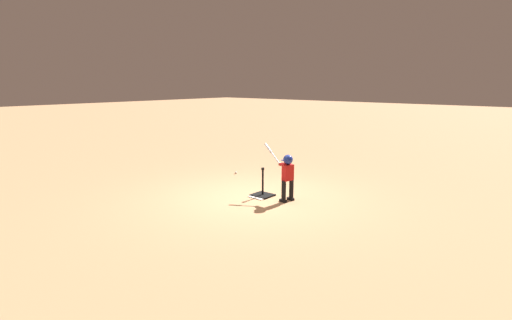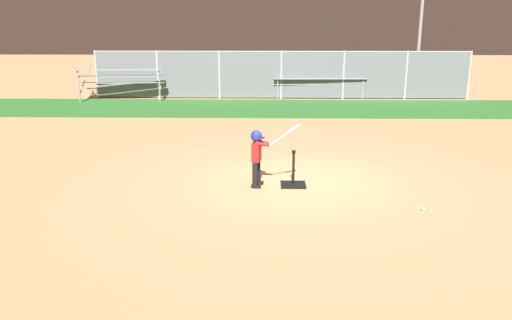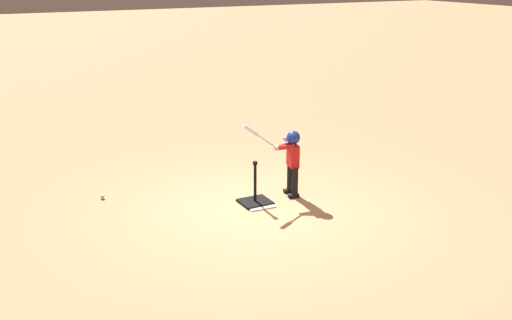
{
  "view_description": "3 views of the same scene",
  "coord_description": "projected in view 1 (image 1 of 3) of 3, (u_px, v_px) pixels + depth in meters",
  "views": [
    {
      "loc": [
        -6.09,
        7.12,
        2.78
      ],
      "look_at": [
        -0.06,
        0.01,
        0.94
      ],
      "focal_mm": 28.0,
      "sensor_mm": 36.0,
      "label": 1
    },
    {
      "loc": [
        -0.59,
        -9.64,
        3.06
      ],
      "look_at": [
        -0.8,
        -0.51,
        0.59
      ],
      "focal_mm": 35.0,
      "sensor_mm": 36.0,
      "label": 2
    },
    {
      "loc": [
        4.12,
        7.78,
        3.68
      ],
      "look_at": [
        -0.11,
        -0.28,
        0.72
      ],
      "focal_mm": 42.0,
      "sensor_mm": 36.0,
      "label": 3
    }
  ],
  "objects": [
    {
      "name": "batter_child",
      "position": [
        287.0,
        171.0,
        9.33
      ],
      "size": [
        0.96,
        0.39,
        1.29
      ],
      "color": "black",
      "rests_on": "ground_plane"
    },
    {
      "name": "batting_tee",
      "position": [
        263.0,
        193.0,
        9.85
      ],
      "size": [
        0.49,
        0.44,
        0.71
      ],
      "color": "black",
      "rests_on": "ground_plane"
    },
    {
      "name": "home_plate",
      "position": [
        261.0,
        196.0,
        9.79
      ],
      "size": [
        0.47,
        0.47,
        0.02
      ],
      "primitive_type": "cube",
      "rotation": [
        0.0,
        0.0,
        -0.06
      ],
      "color": "white",
      "rests_on": "ground_plane"
    },
    {
      "name": "baseball",
      "position": [
        236.0,
        173.0,
        12.23
      ],
      "size": [
        0.07,
        0.07,
        0.07
      ],
      "primitive_type": "sphere",
      "color": "white",
      "rests_on": "ground_plane"
    },
    {
      "name": "ground_plane",
      "position": [
        254.0,
        198.0,
        9.73
      ],
      "size": [
        90.0,
        90.0,
        0.0
      ],
      "primitive_type": "plane",
      "color": "#AD7F56"
    }
  ]
}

